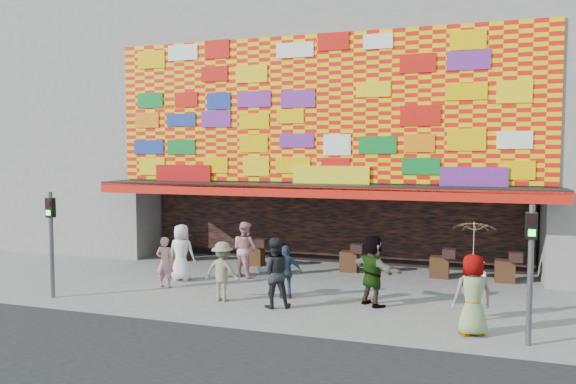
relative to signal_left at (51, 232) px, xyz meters
name	(u,v)px	position (x,y,z in m)	size (l,w,h in m)	color
ground	(277,303)	(6.20, 1.50, -1.86)	(90.00, 90.00, 0.00)	slate
shop_building	(345,124)	(6.20, 9.68, 3.37)	(15.20, 9.40, 10.00)	gray
neighbor_left	(76,112)	(-6.80, 9.50, 4.14)	(11.00, 8.00, 12.00)	gray
signal_left	(51,232)	(0.00, 0.00, 0.00)	(0.22, 0.20, 3.00)	#59595B
signal_right	(531,259)	(12.40, 0.00, 0.00)	(0.22, 0.20, 3.00)	#59595B
ped_a	(181,252)	(2.39, 3.06, -0.96)	(0.88, 0.57, 1.81)	silver
ped_b	(165,262)	(2.38, 2.07, -1.09)	(0.56, 0.37, 1.55)	tan
ped_c	(274,273)	(6.27, 1.04, -0.93)	(0.91, 0.71, 1.86)	black
ped_d	(222,271)	(4.70, 1.22, -1.04)	(1.06, 0.61, 1.64)	gray
ped_e	(286,272)	(6.27, 2.03, -1.11)	(0.88, 0.36, 1.49)	#314156
ped_f	(373,270)	(8.71, 2.05, -0.91)	(1.76, 0.56, 1.90)	gray
ped_g	(473,295)	(11.26, 0.33, -0.94)	(0.90, 0.58, 1.84)	gray
ped_h	(478,288)	(11.38, 1.69, -1.10)	(0.55, 0.36, 1.52)	white
ped_i	(245,249)	(4.10, 4.22, -0.95)	(0.89, 0.69, 1.83)	pink
parasol	(474,241)	(11.26, 0.33, 0.27)	(1.10, 1.11, 1.82)	beige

